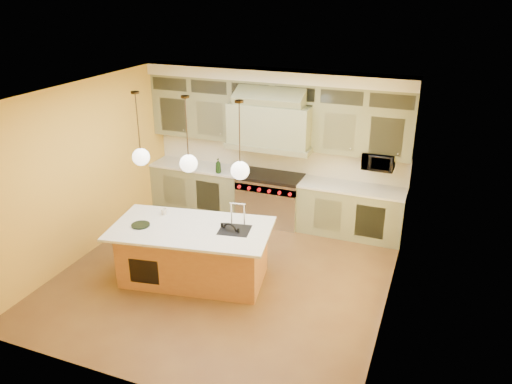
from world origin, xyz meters
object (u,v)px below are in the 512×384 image
at_px(counter_stool, 225,253).
at_px(range, 271,198).
at_px(microwave, 379,161).
at_px(kitchen_island, 194,252).

bearing_deg(counter_stool, range, 106.21).
bearing_deg(counter_stool, microwave, 67.12).
bearing_deg(counter_stool, kitchen_island, -169.74).
bearing_deg(microwave, range, -176.88).
xyz_separation_m(range, kitchen_island, (-0.39, -2.39, -0.01)).
height_order(range, counter_stool, counter_stool).
xyz_separation_m(range, microwave, (1.95, 0.11, 0.96)).
height_order(kitchen_island, microwave, microwave).
distance_m(range, kitchen_island, 2.43).
distance_m(range, counter_stool, 2.42).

